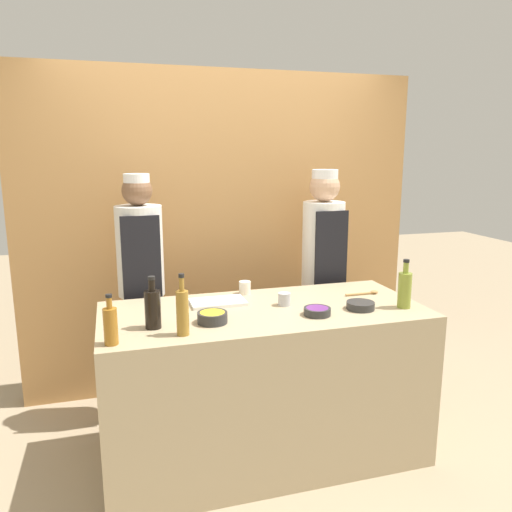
{
  "coord_description": "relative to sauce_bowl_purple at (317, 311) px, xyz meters",
  "views": [
    {
      "loc": [
        -0.82,
        -2.64,
        1.81
      ],
      "look_at": [
        0.0,
        0.17,
        1.2
      ],
      "focal_mm": 35.0,
      "sensor_mm": 36.0,
      "label": 1
    }
  ],
  "objects": [
    {
      "name": "chef_left",
      "position": [
        -0.9,
        0.84,
        -0.02
      ],
      "size": [
        0.3,
        0.3,
        1.68
      ],
      "color": "#28282D",
      "rests_on": "ground_plane"
    },
    {
      "name": "bottle_vinegar",
      "position": [
        -0.76,
        -0.1,
        0.1
      ],
      "size": [
        0.06,
        0.06,
        0.31
      ],
      "color": "olive",
      "rests_on": "counter"
    },
    {
      "name": "bottle_oil",
      "position": [
        0.54,
        -0.01,
        0.09
      ],
      "size": [
        0.08,
        0.08,
        0.29
      ],
      "color": "olive",
      "rests_on": "counter"
    },
    {
      "name": "wooden_spoon",
      "position": [
        0.46,
        0.29,
        -0.01
      ],
      "size": [
        0.23,
        0.04,
        0.02
      ],
      "color": "#B2844C",
      "rests_on": "counter"
    },
    {
      "name": "cup_steel",
      "position": [
        -0.12,
        0.22,
        0.01
      ],
      "size": [
        0.07,
        0.07,
        0.08
      ],
      "color": "#B7B7BC",
      "rests_on": "counter"
    },
    {
      "name": "sauce_bowl_green",
      "position": [
        0.28,
        0.03,
        0.0
      ],
      "size": [
        0.16,
        0.16,
        0.04
      ],
      "color": "#2D2D2D",
      "rests_on": "counter"
    },
    {
      "name": "counter",
      "position": [
        -0.25,
        0.19,
        -0.48
      ],
      "size": [
        1.86,
        0.83,
        0.92
      ],
      "color": "tan",
      "rests_on": "ground_plane"
    },
    {
      "name": "cabinet_wall",
      "position": [
        -0.25,
        1.29,
        0.26
      ],
      "size": [
        3.01,
        0.18,
        2.4
      ],
      "color": "#B7844C",
      "rests_on": "ground_plane"
    },
    {
      "name": "sauce_bowl_purple",
      "position": [
        0.0,
        0.0,
        0.0
      ],
      "size": [
        0.15,
        0.15,
        0.04
      ],
      "color": "#2D2D2D",
      "rests_on": "counter"
    },
    {
      "name": "cutting_board",
      "position": [
        -0.49,
        0.36,
        -0.01
      ],
      "size": [
        0.33,
        0.2,
        0.02
      ],
      "color": "white",
      "rests_on": "counter"
    },
    {
      "name": "bottle_amber",
      "position": [
        -1.1,
        -0.13,
        0.07
      ],
      "size": [
        0.07,
        0.07,
        0.25
      ],
      "color": "#9E661E",
      "rests_on": "counter"
    },
    {
      "name": "chef_right",
      "position": [
        0.4,
        0.84,
        -0.0
      ],
      "size": [
        0.3,
        0.3,
        1.69
      ],
      "color": "#28282D",
      "rests_on": "ground_plane"
    },
    {
      "name": "cup_cream",
      "position": [
        -0.28,
        0.52,
        0.02
      ],
      "size": [
        0.07,
        0.07,
        0.08
      ],
      "color": "silver",
      "rests_on": "counter"
    },
    {
      "name": "bottle_soy",
      "position": [
        -0.89,
        0.05,
        0.08
      ],
      "size": [
        0.08,
        0.08,
        0.27
      ],
      "color": "black",
      "rests_on": "counter"
    },
    {
      "name": "sauce_bowl_yellow",
      "position": [
        -0.59,
        0.04,
        0.01
      ],
      "size": [
        0.16,
        0.16,
        0.06
      ],
      "color": "#2D2D2D",
      "rests_on": "counter"
    },
    {
      "name": "ground_plane",
      "position": [
        -0.25,
        0.19,
        -0.94
      ],
      "size": [
        14.0,
        14.0,
        0.0
      ],
      "primitive_type": "plane",
      "color": "tan"
    }
  ]
}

